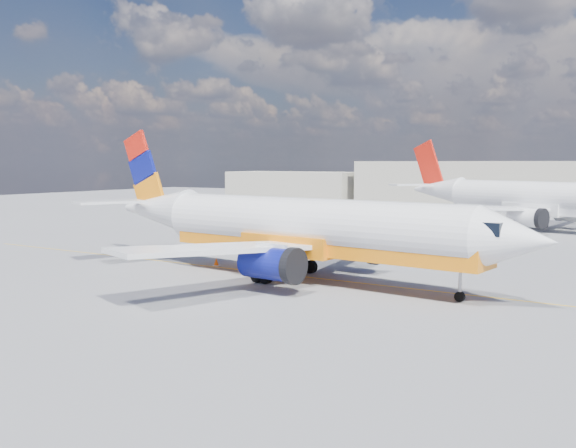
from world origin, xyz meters
The scene contains 7 objects.
ground centered at (0.00, 0.00, 0.00)m, with size 240.00×240.00×0.00m, color slate.
taxi_line centered at (0.00, 3.00, 0.01)m, with size 70.00×0.15×0.01m, color yellow.
terminal_main centered at (5.00, 75.00, 4.00)m, with size 70.00×14.00×8.00m, color beige.
terminal_annex centered at (-45.00, 72.00, 3.00)m, with size 26.00×10.00×6.00m, color beige.
main_jet centered at (-1.35, 1.96, 3.48)m, with size 34.45×27.15×10.45m.
second_jet centered at (5.83, 42.81, 3.60)m, with size 35.43×26.86×10.79m.
traffic_cone centered at (-9.44, 3.53, 0.29)m, with size 0.43×0.43×0.60m.
Camera 1 is at (20.74, -34.04, 7.75)m, focal length 40.00 mm.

